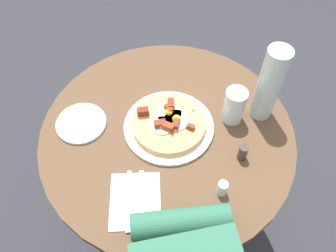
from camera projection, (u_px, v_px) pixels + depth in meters
The scene contains 12 objects.
ground_plane at pixel (167, 214), 1.68m from camera, with size 6.00×6.00×0.00m, color #2D2D33.
dining_table at pixel (167, 158), 1.24m from camera, with size 0.81×0.81×0.71m.
pizza_plate at pixel (169, 127), 1.11m from camera, with size 0.29×0.29×0.01m, color white.
breakfast_pizza at pixel (169, 123), 1.09m from camera, with size 0.23×0.23×0.05m.
bread_plate at pixel (81, 123), 1.12m from camera, with size 0.16×0.16×0.01m, color silver.
napkin at pixel (135, 201), 0.97m from camera, with size 0.17×0.14×0.00m, color white.
fork at pixel (129, 200), 0.96m from camera, with size 0.18×0.01×0.01m, color silver.
knife at pixel (142, 200), 0.96m from camera, with size 0.18×0.01×0.01m, color silver.
water_glass at pixel (234, 106), 1.08m from camera, with size 0.07×0.07×0.12m, color silver.
water_bottle at pixel (269, 85), 1.04m from camera, with size 0.07×0.07×0.27m, color silver.
salt_shaker at pixel (222, 188), 0.96m from camera, with size 0.03×0.03×0.05m, color white.
pepper_shaker at pixel (243, 152), 1.02m from camera, with size 0.03×0.03×0.06m, color #3F3833.
Camera 1 is at (-0.61, 0.12, 1.62)m, focal length 37.16 mm.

